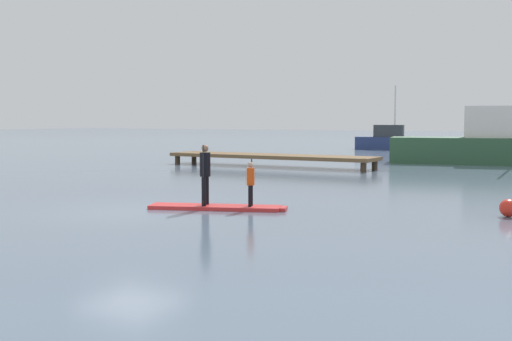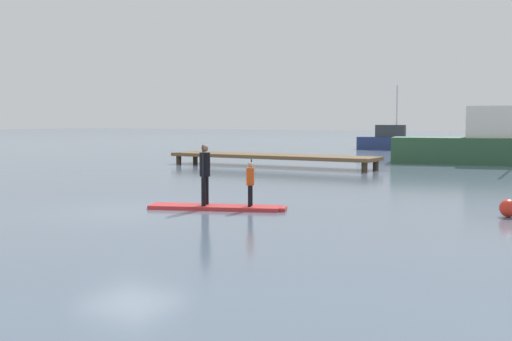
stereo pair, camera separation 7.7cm
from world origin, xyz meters
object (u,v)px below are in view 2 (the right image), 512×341
Objects in this scene: paddleboard_near at (217,207)px; fishing_boat_white_large at (487,143)px; paddler_adult at (205,171)px; mooring_buoy_near at (508,208)px; paddler_child_solo at (250,181)px; fishing_boat_green_midground at (395,140)px.

fishing_boat_white_large is (3.10, 22.16, 1.09)m from paddleboard_near.
paddler_adult is 3.69× the size of mooring_buoy_near.
paddler_child_solo is 2.82× the size of mooring_buoy_near.
paddleboard_near is at bearing -160.95° from mooring_buoy_near.
paddler_child_solo reaches higher than mooring_buoy_near.
fishing_boat_green_midground is at bearing 100.10° from paddleboard_near.
mooring_buoy_near is (7.12, 2.46, 0.18)m from paddleboard_near.
fishing_boat_white_large is at bearing 82.03° from paddleboard_near.
mooring_buoy_near is at bearing -67.89° from fishing_boat_green_midground.
paddler_adult reaches higher than mooring_buoy_near.
mooring_buoy_near is (13.46, -33.14, -0.52)m from fishing_boat_green_midground.
fishing_boat_green_midground is (-9.44, 13.44, -0.39)m from fishing_boat_white_large.
fishing_boat_green_midground reaches higher than paddler_child_solo.
paddleboard_near is at bearing -97.97° from fishing_boat_white_large.
fishing_boat_white_large is at bearing -54.89° from fishing_boat_green_midground.
paddler_child_solo is 0.20× the size of fishing_boat_green_midground.
fishing_boat_green_midground is at bearing 125.11° from fishing_boat_white_large.
paddler_child_solo is at bearing 21.40° from paddler_adult.
paddler_adult is 1.29m from paddler_child_solo.
fishing_boat_white_large reaches higher than fishing_boat_green_midground.
paddleboard_near is 7.53m from mooring_buoy_near.
paddler_child_solo is at bearing -95.89° from fishing_boat_white_large.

